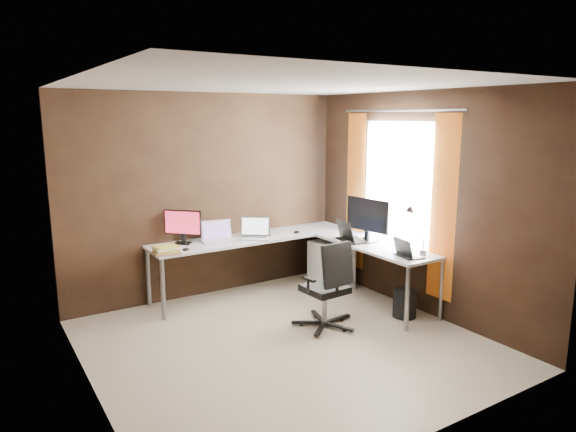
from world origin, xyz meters
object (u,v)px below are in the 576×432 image
object	(u,v)px
wastebasket	(405,304)
laptop_black_small	(407,252)
book_stack	(166,250)
monitor_right	(368,217)
laptop_white	(218,237)
monitor_left	(183,225)
office_chair	(327,302)
laptop_silver	(255,233)
desk_lamp	(416,224)
laptop_black_big	(350,237)
drawer_pedestal	(331,265)

from	to	relation	value
wastebasket	laptop_black_small	bearing A→B (deg)	-138.18
book_stack	wastebasket	bearing A→B (deg)	-32.55
monitor_right	laptop_white	bearing A→B (deg)	50.17
monitor_left	office_chair	distance (m)	1.94
book_stack	wastebasket	size ratio (longest dim) A/B	0.98
laptop_white	laptop_black_small	world-z (taller)	laptop_white
monitor_right	laptop_silver	size ratio (longest dim) A/B	1.37
desk_lamp	office_chair	size ratio (longest dim) A/B	0.56
monitor_right	laptop_black_big	bearing A→B (deg)	56.07
laptop_silver	laptop_black_small	distance (m)	1.91
laptop_black_big	laptop_white	bearing A→B (deg)	69.90
monitor_left	laptop_black_small	world-z (taller)	monitor_left
laptop_silver	desk_lamp	distance (m)	1.98
drawer_pedestal	wastebasket	size ratio (longest dim) A/B	1.98
office_chair	wastebasket	distance (m)	0.95
monitor_left	laptop_white	xyz separation A→B (m)	(0.39, -0.12, -0.17)
drawer_pedestal	office_chair	world-z (taller)	office_chair
laptop_black_small	book_stack	size ratio (longest dim) A/B	1.15
office_chair	desk_lamp	bearing A→B (deg)	-20.06
drawer_pedestal	desk_lamp	world-z (taller)	desk_lamp
wastebasket	laptop_white	bearing A→B (deg)	132.68
laptop_silver	wastebasket	xyz separation A→B (m)	(1.05, -1.57, -0.63)
monitor_left	book_stack	xyz separation A→B (m)	(-0.33, -0.34, -0.19)
laptop_black_big	wastebasket	size ratio (longest dim) A/B	1.45
laptop_white	book_stack	world-z (taller)	laptop_white
laptop_silver	office_chair	world-z (taller)	laptop_silver
monitor_left	laptop_silver	distance (m)	0.89
drawer_pedestal	wastebasket	distance (m)	1.28
monitor_right	laptop_silver	xyz separation A→B (m)	(-1.08, 0.87, -0.24)
laptop_black_big	laptop_black_small	xyz separation A→B (m)	(0.08, -0.86, -0.01)
drawer_pedestal	laptop_white	xyz separation A→B (m)	(-1.45, 0.37, 0.48)
laptop_black_small	book_stack	world-z (taller)	laptop_black_small
laptop_black_big	monitor_right	bearing A→B (deg)	-103.41
drawer_pedestal	book_stack	size ratio (longest dim) A/B	2.03
laptop_white	office_chair	bearing A→B (deg)	-55.80
desk_lamp	book_stack	bearing A→B (deg)	148.14
desk_lamp	monitor_left	bearing A→B (deg)	138.17
laptop_white	laptop_black_small	bearing A→B (deg)	-39.34
monitor_right	desk_lamp	distance (m)	0.75
laptop_black_small	book_stack	bearing A→B (deg)	65.14
laptop_white	drawer_pedestal	bearing A→B (deg)	-3.46
laptop_silver	book_stack	size ratio (longest dim) A/B	1.57
laptop_black_small	wastebasket	size ratio (longest dim) A/B	1.12
laptop_white	monitor_left	bearing A→B (deg)	173.59
drawer_pedestal	monitor_right	size ratio (longest dim) A/B	0.95
laptop_silver	drawer_pedestal	bearing A→B (deg)	20.46
desk_lamp	office_chair	world-z (taller)	desk_lamp
monitor_left	wastebasket	bearing A→B (deg)	2.36
laptop_black_big	laptop_black_small	size ratio (longest dim) A/B	1.29
monitor_right	wastebasket	size ratio (longest dim) A/B	2.10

